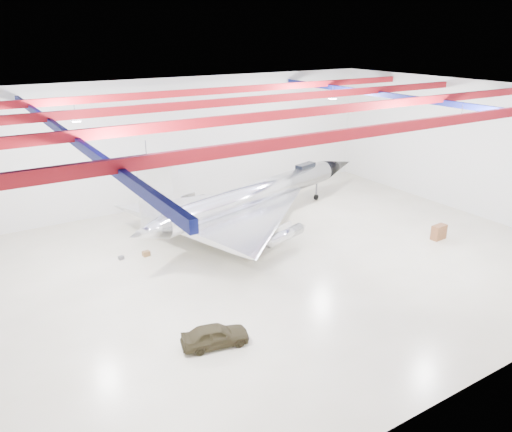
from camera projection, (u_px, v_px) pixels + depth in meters
floor at (268, 263)px, 33.49m from camera, size 40.00×40.00×0.00m
wall_back at (174, 143)px, 43.49m from camera, size 40.00×0.00×40.00m
wall_right at (469, 148)px, 41.51m from camera, size 0.00×30.00×30.00m
ceiling at (270, 96)px, 29.65m from camera, size 40.00×40.00×0.00m
ceiling_structure at (270, 108)px, 29.89m from camera, size 39.50×29.50×1.08m
jet_aircraft at (256, 197)px, 39.42m from camera, size 25.25×18.26×7.04m
jeep at (215, 335)px, 24.55m from camera, size 3.57×2.06×1.14m
desk at (439, 232)px, 37.18m from camera, size 1.24×0.68×1.10m
crate_ply at (146, 254)px, 34.52m from camera, size 0.52×0.44×0.34m
toolbox_red at (160, 233)px, 38.01m from camera, size 0.46×0.38×0.30m
parts_bin at (274, 221)px, 40.23m from camera, size 0.84×0.77×0.47m
crate_small at (121, 258)px, 34.00m from camera, size 0.39×0.34×0.24m
tool_chest at (272, 225)px, 39.49m from camera, size 0.43×0.43×0.35m
spares_box at (244, 207)px, 43.66m from camera, size 0.41×0.41×0.33m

